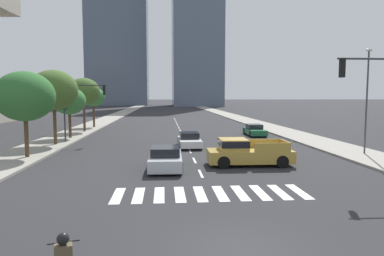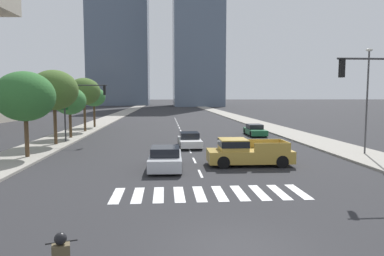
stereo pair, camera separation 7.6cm
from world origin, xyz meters
The scene contains 17 objects.
ground_plane centered at (0.00, 0.00, 0.00)m, with size 800.00×800.00×0.00m, color #28282B.
sidewalk_east centered at (12.20, 30.00, 0.07)m, with size 4.00×260.00×0.15m, color gray.
sidewalk_west centered at (-12.20, 30.00, 0.07)m, with size 4.00×260.00×0.15m, color gray.
crosswalk_near centered at (0.00, 5.84, 0.00)m, with size 8.55×2.49×0.01m.
lane_divider_center centered at (0.00, 33.84, 0.00)m, with size 0.14×50.00×0.01m.
pickup_truck centered at (3.03, 11.93, 0.81)m, with size 5.25×2.17×1.67m.
sedan_silver_0 centered at (-1.94, 11.28, 0.62)m, with size 2.01×4.50×1.34m.
sedan_white_1 centered at (0.12, 20.12, 0.56)m, with size 1.87×4.39×1.22m.
sedan_green_2 centered at (7.86, 28.09, 0.56)m, with size 1.83×4.55×1.22m.
traffic_signal_far centered at (-9.55, 23.22, 3.93)m, with size 4.14×0.28×5.53m.
street_lamp_east centered at (12.50, 14.80, 4.50)m, with size 0.50×0.24×7.50m.
street_tree_nearest centered at (-11.40, 15.32, 4.28)m, with size 3.97×3.97×5.83m.
street_tree_second centered at (-11.40, 21.64, 4.80)m, with size 4.04×4.04×6.38m.
street_tree_third centered at (-11.40, 26.45, 3.80)m, with size 3.22×3.22×5.03m.
street_tree_fourth centered at (-11.40, 32.83, 4.80)m, with size 3.76×3.76×6.26m.
street_tree_fifth centered at (-11.40, 38.46, 4.16)m, with size 3.03×3.03×5.32m.
office_tower_center_skyline centered at (11.87, 140.76, 39.72)m, with size 20.03×28.43×80.49m.
Camera 1 is at (-2.03, -9.17, 4.32)m, focal length 32.64 mm.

